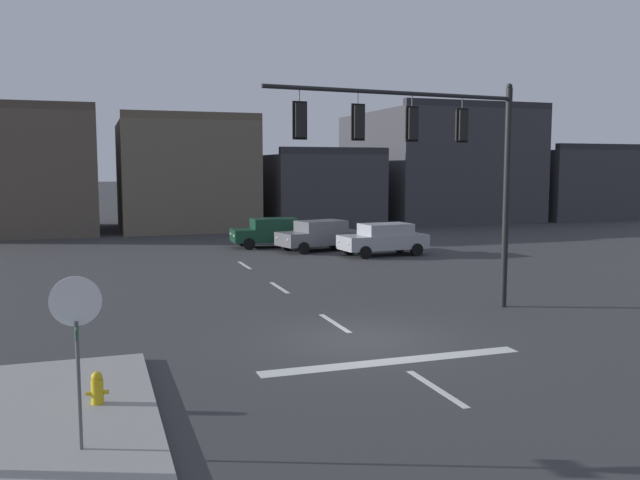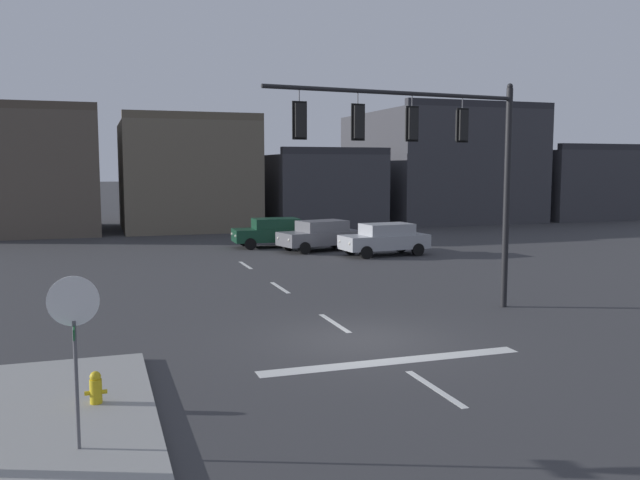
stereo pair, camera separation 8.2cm
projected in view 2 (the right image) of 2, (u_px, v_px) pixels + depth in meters
ground_plane at (361, 340)px, 17.31m from camera, size 400.00×400.00×0.00m
sidewalk_near_corner at (2, 434)px, 11.02m from camera, size 5.00×8.00×0.15m
stop_bar_paint at (393, 361)px, 15.43m from camera, size 6.40×0.50×0.01m
lane_centreline at (335, 323)px, 19.20m from camera, size 0.16×26.40×0.01m
signal_mast_near_side at (432, 146)px, 19.77m from camera, size 8.16×0.96×7.02m
stop_sign at (74, 321)px, 10.08m from camera, size 0.76×0.64×2.83m
car_lot_nearside at (274, 232)px, 37.33m from camera, size 4.50×2.02×1.61m
car_lot_middle at (385, 239)px, 33.82m from camera, size 4.56×2.20×1.61m
car_lot_farside at (321, 235)px, 35.71m from camera, size 4.69×2.75×1.61m
fire_hydrant at (96, 394)px, 12.25m from camera, size 0.40×0.30×0.75m
building_row at (335, 175)px, 53.66m from camera, size 53.27×13.99×9.41m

